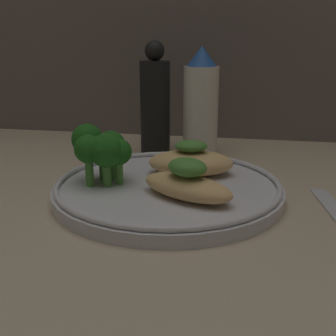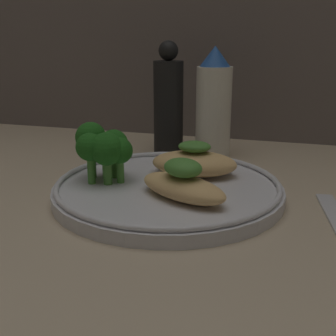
{
  "view_description": "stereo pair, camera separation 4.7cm",
  "coord_description": "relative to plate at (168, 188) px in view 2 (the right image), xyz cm",
  "views": [
    {
      "loc": [
        8.35,
        -44.55,
        17.37
      ],
      "look_at": [
        0.0,
        0.0,
        3.4
      ],
      "focal_mm": 45.0,
      "sensor_mm": 36.0,
      "label": 1
    },
    {
      "loc": [
        12.96,
        -43.43,
        17.37
      ],
      "look_at": [
        0.0,
        0.0,
        3.4
      ],
      "focal_mm": 45.0,
      "sensor_mm": 36.0,
      "label": 2
    }
  ],
  "objects": [
    {
      "name": "pepper_grinder",
      "position": [
        -5.58,
        18.9,
        6.79
      ],
      "size": [
        4.58,
        4.58,
        17.15
      ],
      "color": "black",
      "rests_on": "ground_plane"
    },
    {
      "name": "grilled_meat_front",
      "position": [
        2.72,
        -3.76,
        2.03
      ],
      "size": [
        11.51,
        8.86,
        4.32
      ],
      "color": "tan",
      "rests_on": "plate"
    },
    {
      "name": "sauce_bottle",
      "position": [
        1.5,
        18.9,
        6.87
      ],
      "size": [
        5.29,
        5.29,
        16.42
      ],
      "color": "silver",
      "rests_on": "ground_plane"
    },
    {
      "name": "ground_plane",
      "position": [
        0.0,
        0.0,
        -1.49
      ],
      "size": [
        180.0,
        180.0,
        1.0
      ],
      "primitive_type": "cube",
      "color": "tan"
    },
    {
      "name": "grilled_meat_middle",
      "position": [
        2.01,
        4.44,
        2.03
      ],
      "size": [
        10.76,
        6.98,
        4.22
      ],
      "color": "tan",
      "rests_on": "plate"
    },
    {
      "name": "plate",
      "position": [
        0.0,
        0.0,
        0.0
      ],
      "size": [
        26.09,
        26.09,
        2.0
      ],
      "color": "silver",
      "rests_on": "ground_plane"
    },
    {
      "name": "broccoli_bunch",
      "position": [
        -7.57,
        -0.68,
        4.51
      ],
      "size": [
        7.25,
        6.2,
        6.73
      ],
      "color": "#4C8E38",
      "rests_on": "plate"
    }
  ]
}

